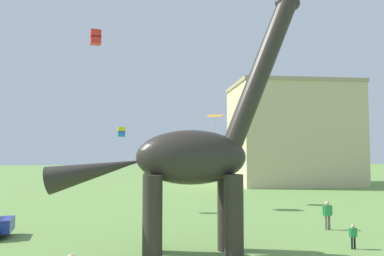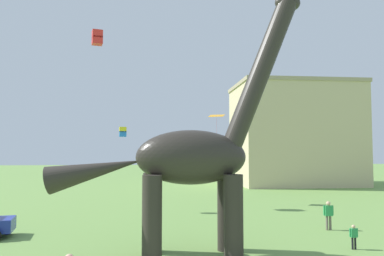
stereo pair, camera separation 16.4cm
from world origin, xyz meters
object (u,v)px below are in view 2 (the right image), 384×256
at_px(person_strolling_adult, 328,213).
at_px(kite_mid_right, 217,116).
at_px(kite_near_low, 97,38).
at_px(person_far_spectator, 354,234).
at_px(dinosaur_sculpture, 190,157).
at_px(kite_mid_left, 123,132).
at_px(kite_mid_center, 259,82).

distance_m(person_strolling_adult, kite_mid_right, 14.88).
bearing_deg(kite_near_low, person_far_spectator, -47.62).
height_order(person_far_spectator, kite_near_low, kite_near_low).
height_order(dinosaur_sculpture, kite_near_low, kite_near_low).
relative_size(person_far_spectator, kite_near_low, 0.93).
bearing_deg(kite_mid_right, kite_mid_left, -155.48).
bearing_deg(person_far_spectator, kite_mid_right, -41.30).
relative_size(dinosaur_sculpture, person_strolling_adult, 7.21).
bearing_deg(person_far_spectator, kite_mid_left, -11.23).
xyz_separation_m(person_far_spectator, kite_mid_right, (-3.84, 16.71, 7.28)).
bearing_deg(kite_mid_center, person_strolling_adult, -88.35).
bearing_deg(kite_near_low, kite_mid_right, 3.38).
distance_m(person_strolling_adult, kite_mid_left, 16.37).
height_order(person_far_spectator, kite_mid_right, kite_mid_right).
height_order(kite_mid_center, kite_near_low, kite_near_low).
distance_m(person_strolling_adult, kite_near_low, 23.80).
xyz_separation_m(dinosaur_sculpture, kite_near_low, (-6.67, 16.42, 10.35)).
xyz_separation_m(dinosaur_sculpture, kite_mid_right, (4.15, 17.06, 3.53)).
bearing_deg(kite_mid_center, kite_mid_right, -167.17).
height_order(dinosaur_sculpture, kite_mid_left, dinosaur_sculpture).
xyz_separation_m(dinosaur_sculpture, person_far_spectator, (7.99, 0.35, -3.75)).
xyz_separation_m(person_far_spectator, person_strolling_adult, (0.86, 4.42, 0.33)).
xyz_separation_m(person_far_spectator, kite_mid_left, (-12.09, 12.95, 5.56)).
distance_m(person_far_spectator, kite_mid_left, 18.57).
height_order(kite_mid_right, kite_mid_left, kite_mid_right).
bearing_deg(person_strolling_adult, kite_mid_left, -44.15).
bearing_deg(person_strolling_adult, kite_mid_right, -79.82).
bearing_deg(person_far_spectator, person_strolling_adult, -65.32).
bearing_deg(dinosaur_sculpture, kite_mid_center, 97.20).
height_order(person_far_spectator, kite_mid_center, kite_mid_center).
bearing_deg(dinosaur_sculpture, person_strolling_adult, 60.68).
bearing_deg(kite_near_low, person_strolling_adult, -36.87).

